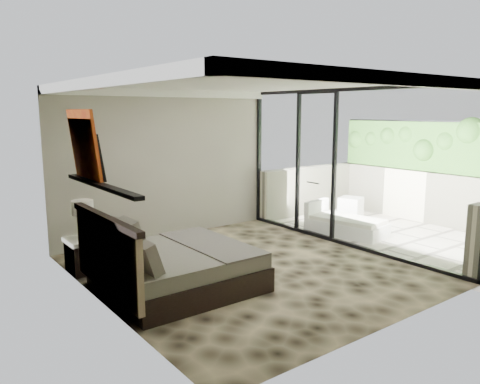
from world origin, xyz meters
TOP-DOWN VIEW (x-y plane):
  - floor at (0.00, 0.00)m, footprint 5.00×5.00m
  - ceiling at (0.00, 0.00)m, footprint 4.50×5.00m
  - back_wall at (0.00, 2.49)m, footprint 4.50×0.02m
  - left_wall at (-2.24, 0.00)m, footprint 0.02×5.00m
  - glass_wall at (2.25, 0.00)m, footprint 0.08×5.00m
  - terrace_slab at (3.75, 0.00)m, footprint 3.00×5.00m
  - parapet_far at (5.10, 0.00)m, footprint 0.30×5.00m
  - foliage_hedge at (5.10, 0.00)m, footprint 0.36×4.60m
  - picture_ledge at (-2.18, 0.10)m, footprint 0.12×2.20m
  - bed at (-1.32, -0.02)m, footprint 1.99×1.93m
  - nightstand at (-2.00, 1.38)m, footprint 0.71×0.71m
  - table_lamp at (-2.01, 1.38)m, footprint 0.32×0.32m
  - abstract_canvas at (-2.19, 0.60)m, footprint 0.13×0.90m
  - framed_print at (-2.14, 0.41)m, footprint 0.11×0.50m
  - ottoman at (4.09, 1.40)m, footprint 0.60×0.60m
  - lounger at (2.86, 0.53)m, footprint 1.02×1.63m

SIDE VIEW (x-z plane):
  - terrace_slab at x=3.75m, z-range -0.12..0.00m
  - floor at x=0.00m, z-range 0.00..0.00m
  - lounger at x=2.86m, z-range -0.11..0.48m
  - ottoman at x=4.09m, z-range 0.00..0.47m
  - nightstand at x=-2.00m, z-range 0.00..0.54m
  - bed at x=-1.32m, z-range -0.22..0.87m
  - parapet_far at x=5.10m, z-range 0.00..1.10m
  - table_lamp at x=-2.01m, z-range 0.60..1.18m
  - back_wall at x=0.00m, z-range 0.00..2.80m
  - left_wall at x=-2.24m, z-range 0.00..2.80m
  - glass_wall at x=2.25m, z-range 0.00..2.80m
  - picture_ledge at x=-2.18m, z-range 1.48..1.52m
  - foliage_hedge at x=5.10m, z-range 1.10..2.20m
  - framed_print at x=-2.14m, z-range 1.53..2.12m
  - abstract_canvas at x=-2.19m, z-range 1.53..2.42m
  - ceiling at x=0.00m, z-range 2.78..2.80m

